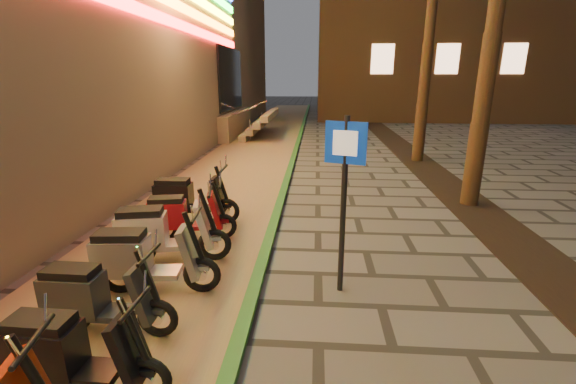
# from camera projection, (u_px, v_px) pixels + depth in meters

# --- Properties ---
(parking_strip) EXTENTS (3.40, 60.00, 0.01)m
(parking_strip) POSITION_uv_depth(u_px,v_px,m) (238.00, 170.00, 12.49)
(parking_strip) COLOR #8C7251
(parking_strip) RESTS_ON ground
(green_curb) EXTENTS (0.18, 60.00, 0.10)m
(green_curb) POSITION_uv_depth(u_px,v_px,m) (290.00, 170.00, 12.36)
(green_curb) COLOR #296726
(green_curb) RESTS_ON ground
(planting_strip) EXTENTS (1.20, 40.00, 0.02)m
(planting_strip) POSITION_uv_depth(u_px,v_px,m) (508.00, 237.00, 7.28)
(planting_strip) COLOR black
(planting_strip) RESTS_ON ground
(pedestrian_sign) EXTENTS (0.52, 0.20, 2.46)m
(pedestrian_sign) POSITION_uv_depth(u_px,v_px,m) (344.00, 182.00, 5.03)
(pedestrian_sign) COLOR black
(pedestrian_sign) RESTS_ON ground
(scooter_5) EXTENTS (1.53, 0.54, 1.08)m
(scooter_5) POSITION_uv_depth(u_px,v_px,m) (69.00, 353.00, 3.55)
(scooter_5) COLOR black
(scooter_5) RESTS_ON ground
(scooter_6) EXTENTS (1.55, 0.54, 1.10)m
(scooter_6) POSITION_uv_depth(u_px,v_px,m) (94.00, 297.00, 4.44)
(scooter_6) COLOR black
(scooter_6) RESTS_ON ground
(scooter_7) EXTENTS (1.71, 0.63, 1.20)m
(scooter_7) POSITION_uv_depth(u_px,v_px,m) (142.00, 259.00, 5.28)
(scooter_7) COLOR black
(scooter_7) RESTS_ON ground
(scooter_8) EXTENTS (1.77, 0.81, 1.25)m
(scooter_8) POSITION_uv_depth(u_px,v_px,m) (160.00, 233.00, 6.12)
(scooter_8) COLOR black
(scooter_8) RESTS_ON ground
(scooter_9) EXTENTS (1.59, 0.71, 1.12)m
(scooter_9) POSITION_uv_depth(u_px,v_px,m) (181.00, 216.00, 7.00)
(scooter_9) COLOR black
(scooter_9) RESTS_ON ground
(scooter_10) EXTENTS (1.72, 0.60, 1.22)m
(scooter_10) POSITION_uv_depth(u_px,v_px,m) (187.00, 198.00, 7.89)
(scooter_10) COLOR black
(scooter_10) RESTS_ON ground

